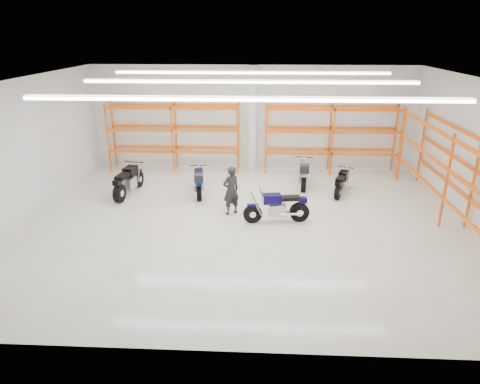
{
  "coord_description": "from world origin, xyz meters",
  "views": [
    {
      "loc": [
        0.38,
        -12.63,
        5.81
      ],
      "look_at": [
        -0.27,
        0.5,
        0.86
      ],
      "focal_mm": 32.0,
      "sensor_mm": 36.0,
      "label": 1
    }
  ],
  "objects_px": {
    "motorcycle_main": "(279,208)",
    "standing_man": "(231,190)",
    "motorcycle_back_c": "(304,174)",
    "motorcycle_back_d": "(342,183)",
    "motorcycle_back_b": "(199,182)",
    "structural_column": "(252,119)",
    "motorcycle_back_a": "(128,182)"
  },
  "relations": [
    {
      "from": "motorcycle_main",
      "to": "motorcycle_back_a",
      "type": "distance_m",
      "value": 5.98
    },
    {
      "from": "motorcycle_back_d",
      "to": "structural_column",
      "type": "bearing_deg",
      "value": 138.25
    },
    {
      "from": "motorcycle_main",
      "to": "motorcycle_back_a",
      "type": "xyz_separation_m",
      "value": [
        -5.59,
        2.14,
        0.04
      ]
    },
    {
      "from": "motorcycle_main",
      "to": "motorcycle_back_b",
      "type": "distance_m",
      "value": 3.7
    },
    {
      "from": "motorcycle_back_a",
      "to": "motorcycle_back_c",
      "type": "bearing_deg",
      "value": 10.99
    },
    {
      "from": "motorcycle_back_b",
      "to": "motorcycle_back_d",
      "type": "relative_size",
      "value": 1.15
    },
    {
      "from": "motorcycle_back_b",
      "to": "structural_column",
      "type": "bearing_deg",
      "value": 61.09
    },
    {
      "from": "motorcycle_back_d",
      "to": "structural_column",
      "type": "xyz_separation_m",
      "value": [
        -3.46,
        3.09,
        1.81
      ]
    },
    {
      "from": "motorcycle_back_d",
      "to": "structural_column",
      "type": "height_order",
      "value": "structural_column"
    },
    {
      "from": "motorcycle_back_b",
      "to": "standing_man",
      "type": "distance_m",
      "value": 2.16
    },
    {
      "from": "motorcycle_back_b",
      "to": "standing_man",
      "type": "height_order",
      "value": "standing_man"
    },
    {
      "from": "motorcycle_back_d",
      "to": "motorcycle_back_c",
      "type": "bearing_deg",
      "value": 149.61
    },
    {
      "from": "motorcycle_main",
      "to": "standing_man",
      "type": "relative_size",
      "value": 1.28
    },
    {
      "from": "motorcycle_back_d",
      "to": "structural_column",
      "type": "relative_size",
      "value": 0.4
    },
    {
      "from": "standing_man",
      "to": "structural_column",
      "type": "distance_m",
      "value": 5.36
    },
    {
      "from": "motorcycle_back_c",
      "to": "motorcycle_back_d",
      "type": "height_order",
      "value": "motorcycle_back_c"
    },
    {
      "from": "motorcycle_back_c",
      "to": "motorcycle_back_d",
      "type": "xyz_separation_m",
      "value": [
        1.36,
        -0.8,
        -0.1
      ]
    },
    {
      "from": "structural_column",
      "to": "standing_man",
      "type": "bearing_deg",
      "value": -96.45
    },
    {
      "from": "motorcycle_back_b",
      "to": "standing_man",
      "type": "xyz_separation_m",
      "value": [
        1.33,
        -1.68,
        0.32
      ]
    },
    {
      "from": "motorcycle_back_a",
      "to": "motorcycle_back_c",
      "type": "relative_size",
      "value": 1.04
    },
    {
      "from": "motorcycle_back_b",
      "to": "structural_column",
      "type": "height_order",
      "value": "structural_column"
    },
    {
      "from": "motorcycle_main",
      "to": "standing_man",
      "type": "height_order",
      "value": "standing_man"
    },
    {
      "from": "standing_man",
      "to": "structural_column",
      "type": "bearing_deg",
      "value": -132.54
    },
    {
      "from": "motorcycle_main",
      "to": "structural_column",
      "type": "height_order",
      "value": "structural_column"
    },
    {
      "from": "motorcycle_back_a",
      "to": "motorcycle_back_b",
      "type": "relative_size",
      "value": 1.1
    },
    {
      "from": "structural_column",
      "to": "motorcycle_back_a",
      "type": "bearing_deg",
      "value": -141.88
    },
    {
      "from": "motorcycle_main",
      "to": "motorcycle_back_d",
      "type": "relative_size",
      "value": 1.18
    },
    {
      "from": "motorcycle_main",
      "to": "standing_man",
      "type": "bearing_deg",
      "value": 159.89
    },
    {
      "from": "structural_column",
      "to": "motorcycle_back_b",
      "type": "bearing_deg",
      "value": -118.91
    },
    {
      "from": "motorcycle_main",
      "to": "motorcycle_back_c",
      "type": "relative_size",
      "value": 0.97
    },
    {
      "from": "motorcycle_back_b",
      "to": "motorcycle_back_d",
      "type": "distance_m",
      "value": 5.38
    },
    {
      "from": "motorcycle_back_d",
      "to": "standing_man",
      "type": "relative_size",
      "value": 1.08
    }
  ]
}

